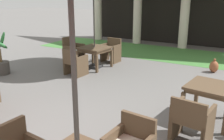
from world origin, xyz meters
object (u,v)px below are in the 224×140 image
patio_chair_mid_left_south (75,62)px  patio_chair_mid_left_west (73,51)px  patio_chair_near_foreground_south (191,120)px  potted_palm_left_edge (1,63)px  terracotta_urn (214,67)px  patio_chair_mid_left_north (111,51)px  patio_table_near_foreground (211,90)px  patio_table_mid_left (95,50)px

patio_chair_mid_left_south → patio_chair_mid_left_west: bearing=135.2°
patio_chair_near_foreground_south → patio_chair_mid_left_south: (-3.92, 2.01, -0.02)m
potted_palm_left_edge → terracotta_urn: potted_palm_left_edge is taller
patio_chair_mid_left_north → terracotta_urn: (3.48, 0.44, -0.22)m
potted_palm_left_edge → patio_chair_mid_left_north: bearing=52.7°
potted_palm_left_edge → patio_chair_mid_left_south: bearing=26.6°
potted_palm_left_edge → patio_chair_near_foreground_south: bearing=-9.4°
patio_table_near_foreground → potted_palm_left_edge: potted_palm_left_edge is taller
patio_table_near_foreground → patio_chair_mid_left_south: (-4.06, 1.02, -0.23)m
terracotta_urn → patio_chair_mid_left_south: bearing=-147.3°
patio_table_mid_left → patio_chair_mid_left_south: size_ratio=1.17×
patio_table_mid_left → patio_table_near_foreground: bearing=-26.5°
patio_table_near_foreground → terracotta_urn: (-0.39, 3.37, -0.44)m
patio_table_mid_left → patio_chair_mid_left_west: size_ratio=1.02×
patio_chair_near_foreground_south → patio_chair_mid_left_south: size_ratio=1.02×
patio_table_near_foreground → patio_chair_near_foreground_south: bearing=-97.8°
patio_table_near_foreground → patio_table_mid_left: 4.43m
patio_table_mid_left → potted_palm_left_edge: size_ratio=0.73×
patio_chair_near_foreground_south → patio_chair_mid_left_south: bearing=160.7°
patio_table_near_foreground → terracotta_urn: patio_table_near_foreground is taller
patio_table_mid_left → terracotta_urn: size_ratio=2.14×
patio_table_near_foreground → patio_table_mid_left: bearing=153.5°
patio_chair_mid_left_south → terracotta_urn: (3.67, 2.35, -0.21)m
patio_chair_mid_left_west → patio_table_mid_left: bearing=90.0°
patio_table_mid_left → patio_chair_mid_left_south: (-0.09, -0.95, -0.21)m
patio_table_mid_left → patio_chair_mid_left_south: bearing=-95.7°
patio_table_mid_left → patio_chair_mid_left_west: 0.98m
terracotta_urn → patio_chair_near_foreground_south: bearing=-86.7°
potted_palm_left_edge → patio_table_near_foreground: bearing=0.0°
patio_chair_near_foreground_south → potted_palm_left_edge: 6.05m
patio_table_near_foreground → patio_chair_mid_left_west: patio_chair_mid_left_west is taller
patio_chair_mid_left_north → patio_chair_near_foreground_south: bearing=139.3°
patio_table_mid_left → potted_palm_left_edge: (-2.14, -1.98, -0.26)m
patio_chair_near_foreground_south → patio_table_mid_left: (-3.83, 2.97, 0.19)m
patio_table_near_foreground → potted_palm_left_edge: bearing=-180.0°
patio_chair_mid_left_west → patio_chair_mid_left_north: (1.06, 0.86, -0.03)m
patio_chair_near_foreground_south → patio_chair_mid_left_west: bearing=155.2°
patio_chair_mid_left_north → patio_chair_mid_left_south: bearing=90.0°
patio_chair_mid_left_north → terracotta_urn: bearing=-167.1°
terracotta_urn → patio_table_near_foreground: bearing=-83.4°
potted_palm_left_edge → patio_chair_mid_left_west: bearing=60.5°
potted_palm_left_edge → terracotta_urn: 6.64m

